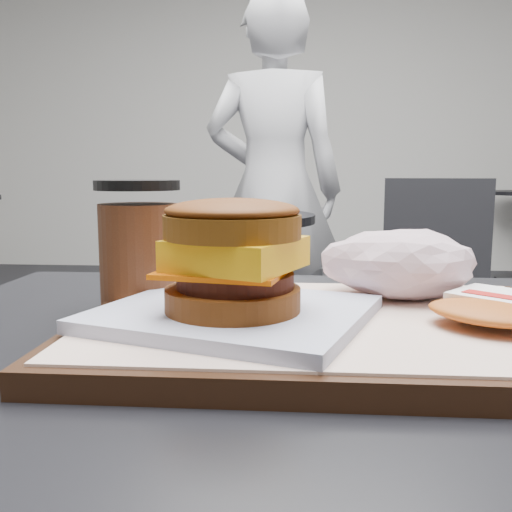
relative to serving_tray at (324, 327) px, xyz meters
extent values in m
cube|color=silver|center=(0.03, 4.98, 0.72)|extent=(8.00, 0.10, 3.00)
cube|color=black|center=(0.03, -0.02, -0.03)|extent=(0.80, 0.60, 0.04)
cube|color=black|center=(0.00, 0.00, 0.00)|extent=(0.38, 0.28, 0.02)
cube|color=silver|center=(0.00, 0.00, 0.01)|extent=(0.36, 0.26, 0.00)
cube|color=silver|center=(-0.07, -0.02, 0.02)|extent=(0.23, 0.22, 0.01)
cylinder|color=#60300D|center=(-0.07, -0.03, 0.03)|extent=(0.13, 0.13, 0.02)
cylinder|color=#341007|center=(-0.07, -0.03, 0.04)|extent=(0.11, 0.11, 0.01)
cube|color=#E76107|center=(-0.07, -0.03, 0.05)|extent=(0.10, 0.10, 0.00)
cube|color=#F4B50F|center=(-0.07, -0.03, 0.06)|extent=(0.11, 0.11, 0.02)
cylinder|color=brown|center=(-0.07, -0.03, 0.08)|extent=(0.13, 0.13, 0.02)
ellipsoid|color=brown|center=(-0.07, -0.03, 0.09)|extent=(0.12, 0.12, 0.02)
ellipsoid|color=orange|center=(0.11, -0.03, 0.02)|extent=(0.11, 0.10, 0.01)
cylinder|color=#462110|center=(-0.17, 0.07, 0.04)|extent=(0.07, 0.07, 0.10)
cylinder|color=black|center=(-0.17, 0.07, 0.11)|extent=(0.08, 0.08, 0.01)
cylinder|color=black|center=(-0.32, 1.63, -0.77)|extent=(0.44, 0.44, 0.02)
cylinder|color=#A5A5AA|center=(-0.32, 1.63, -0.41)|extent=(0.07, 0.07, 0.70)
cylinder|color=black|center=(-0.32, 1.63, -0.04)|extent=(0.70, 0.70, 0.03)
cube|color=white|center=(-0.45, 1.59, -0.03)|extent=(0.16, 0.16, 0.00)
cylinder|color=#ACACB1|center=(0.31, 1.79, -0.56)|extent=(0.06, 0.06, 0.44)
cube|color=black|center=(0.31, 1.79, -0.32)|extent=(0.49, 0.49, 0.04)
cube|color=black|center=(0.50, 1.79, -0.10)|extent=(0.40, 0.10, 0.40)
imported|color=silver|center=(-0.14, 2.07, 0.05)|extent=(0.64, 0.45, 1.66)
camera|label=1|loc=(-0.02, -0.44, 0.12)|focal=40.00mm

